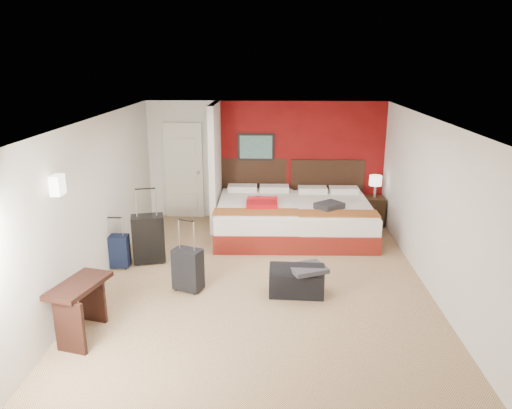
{
  "coord_description": "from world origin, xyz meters",
  "views": [
    {
      "loc": [
        0.16,
        -7.02,
        3.33
      ],
      "look_at": [
        -0.12,
        0.8,
        1.0
      ],
      "focal_mm": 34.45,
      "sensor_mm": 36.0,
      "label": 1
    }
  ],
  "objects_px": {
    "suitcase_charcoal": "(188,271)",
    "duffel_bag": "(297,282)",
    "suitcase_black": "(149,240)",
    "suitcase_navy": "(117,252)",
    "red_suitcase_open": "(262,202)",
    "table_lamp": "(375,186)",
    "bed_right": "(332,220)",
    "nightstand": "(373,211)",
    "desk": "(81,310)",
    "bed_left": "(257,219)"
  },
  "relations": [
    {
      "from": "red_suitcase_open",
      "to": "duffel_bag",
      "type": "xyz_separation_m",
      "value": [
        0.57,
        -2.45,
        -0.5
      ]
    },
    {
      "from": "nightstand",
      "to": "suitcase_black",
      "type": "height_order",
      "value": "suitcase_black"
    },
    {
      "from": "suitcase_charcoal",
      "to": "table_lamp",
      "type": "bearing_deg",
      "value": 64.91
    },
    {
      "from": "table_lamp",
      "to": "suitcase_black",
      "type": "xyz_separation_m",
      "value": [
        -4.18,
        -2.12,
        -0.42
      ]
    },
    {
      "from": "duffel_bag",
      "to": "bed_right",
      "type": "bearing_deg",
      "value": 75.5
    },
    {
      "from": "bed_right",
      "to": "suitcase_black",
      "type": "distance_m",
      "value": 3.55
    },
    {
      "from": "table_lamp",
      "to": "desk",
      "type": "relative_size",
      "value": 0.53
    },
    {
      "from": "duffel_bag",
      "to": "table_lamp",
      "type": "bearing_deg",
      "value": 64.64
    },
    {
      "from": "bed_right",
      "to": "desk",
      "type": "height_order",
      "value": "desk"
    },
    {
      "from": "duffel_bag",
      "to": "desk",
      "type": "xyz_separation_m",
      "value": [
        -2.71,
        -1.23,
        0.16
      ]
    },
    {
      "from": "suitcase_navy",
      "to": "suitcase_black",
      "type": "bearing_deg",
      "value": 27.45
    },
    {
      "from": "suitcase_black",
      "to": "suitcase_navy",
      "type": "distance_m",
      "value": 0.55
    },
    {
      "from": "bed_right",
      "to": "suitcase_black",
      "type": "relative_size",
      "value": 2.66
    },
    {
      "from": "bed_right",
      "to": "bed_left",
      "type": "bearing_deg",
      "value": 179.23
    },
    {
      "from": "bed_left",
      "to": "nightstand",
      "type": "distance_m",
      "value": 2.49
    },
    {
      "from": "duffel_bag",
      "to": "desk",
      "type": "height_order",
      "value": "desk"
    },
    {
      "from": "bed_left",
      "to": "red_suitcase_open",
      "type": "distance_m",
      "value": 0.4
    },
    {
      "from": "table_lamp",
      "to": "duffel_bag",
      "type": "relative_size",
      "value": 0.58
    },
    {
      "from": "red_suitcase_open",
      "to": "nightstand",
      "type": "height_order",
      "value": "red_suitcase_open"
    },
    {
      "from": "suitcase_charcoal",
      "to": "duffel_bag",
      "type": "relative_size",
      "value": 0.79
    },
    {
      "from": "table_lamp",
      "to": "duffel_bag",
      "type": "distance_m",
      "value": 3.71
    },
    {
      "from": "bed_right",
      "to": "table_lamp",
      "type": "bearing_deg",
      "value": 35.11
    },
    {
      "from": "table_lamp",
      "to": "desk",
      "type": "bearing_deg",
      "value": -134.94
    },
    {
      "from": "nightstand",
      "to": "desk",
      "type": "bearing_deg",
      "value": -133.47
    },
    {
      "from": "desk",
      "to": "duffel_bag",
      "type": "bearing_deg",
      "value": 39.08
    },
    {
      "from": "suitcase_black",
      "to": "suitcase_charcoal",
      "type": "xyz_separation_m",
      "value": [
        0.84,
        -1.03,
        -0.09
      ]
    },
    {
      "from": "red_suitcase_open",
      "to": "suitcase_black",
      "type": "relative_size",
      "value": 1.0
    },
    {
      "from": "suitcase_black",
      "to": "duffel_bag",
      "type": "distance_m",
      "value": 2.69
    },
    {
      "from": "nightstand",
      "to": "suitcase_navy",
      "type": "bearing_deg",
      "value": -151.51
    },
    {
      "from": "bed_right",
      "to": "suitcase_navy",
      "type": "bearing_deg",
      "value": -156.34
    },
    {
      "from": "nightstand",
      "to": "suitcase_navy",
      "type": "xyz_separation_m",
      "value": [
        -4.65,
        -2.37,
        -0.03
      ]
    },
    {
      "from": "bed_right",
      "to": "red_suitcase_open",
      "type": "relative_size",
      "value": 2.66
    },
    {
      "from": "table_lamp",
      "to": "suitcase_black",
      "type": "height_order",
      "value": "table_lamp"
    },
    {
      "from": "bed_right",
      "to": "table_lamp",
      "type": "relative_size",
      "value": 4.66
    },
    {
      "from": "suitcase_black",
      "to": "bed_right",
      "type": "bearing_deg",
      "value": 9.43
    },
    {
      "from": "bed_left",
      "to": "red_suitcase_open",
      "type": "relative_size",
      "value": 2.73
    },
    {
      "from": "bed_right",
      "to": "nightstand",
      "type": "xyz_separation_m",
      "value": [
        0.93,
        0.68,
        -0.02
      ]
    },
    {
      "from": "bed_left",
      "to": "suitcase_black",
      "type": "distance_m",
      "value": 2.29
    },
    {
      "from": "suitcase_navy",
      "to": "duffel_bag",
      "type": "xyz_separation_m",
      "value": [
        2.92,
        -0.86,
        -0.07
      ]
    },
    {
      "from": "table_lamp",
      "to": "suitcase_charcoal",
      "type": "distance_m",
      "value": 4.62
    },
    {
      "from": "nightstand",
      "to": "table_lamp",
      "type": "height_order",
      "value": "table_lamp"
    },
    {
      "from": "red_suitcase_open",
      "to": "table_lamp",
      "type": "bearing_deg",
      "value": 16.83
    },
    {
      "from": "bed_left",
      "to": "suitcase_navy",
      "type": "bearing_deg",
      "value": -144.19
    },
    {
      "from": "suitcase_black",
      "to": "desk",
      "type": "distance_m",
      "value": 2.35
    },
    {
      "from": "red_suitcase_open",
      "to": "suitcase_navy",
      "type": "relative_size",
      "value": 1.5
    },
    {
      "from": "red_suitcase_open",
      "to": "nightstand",
      "type": "distance_m",
      "value": 2.46
    },
    {
      "from": "table_lamp",
      "to": "desk",
      "type": "distance_m",
      "value": 6.31
    },
    {
      "from": "suitcase_charcoal",
      "to": "duffel_bag",
      "type": "bearing_deg",
      "value": 18.9
    },
    {
      "from": "suitcase_black",
      "to": "red_suitcase_open",
      "type": "bearing_deg",
      "value": 20.92
    },
    {
      "from": "red_suitcase_open",
      "to": "bed_left",
      "type": "bearing_deg",
      "value": 133.09
    }
  ]
}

